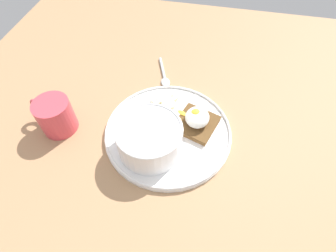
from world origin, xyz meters
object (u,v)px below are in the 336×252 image
banana_slice_back (157,111)px  spoon (164,76)px  banana_slice_front (168,105)px  banana_slice_right (171,115)px  coffee_mug (55,115)px  poached_egg (197,117)px  toast_slice (196,123)px  oatmeal_bowl (149,139)px  banana_slice_inner (157,101)px  banana_slice_left (172,97)px

banana_slice_back → spoon: banana_slice_back is taller
banana_slice_front → spoon: 12.18cm
banana_slice_right → coffee_mug: size_ratio=0.33×
poached_egg → banana_slice_back: bearing=-100.6°
coffee_mug → toast_slice: bearing=101.1°
banana_slice_right → oatmeal_bowl: bearing=-16.0°
banana_slice_back → banana_slice_inner: (-3.41, -0.81, -0.09)cm
banana_slice_right → banana_slice_front: bearing=-154.8°
toast_slice → banana_slice_left: size_ratio=2.54×
banana_slice_back → coffee_mug: coffee_mug is taller
toast_slice → banana_slice_back: banana_slice_back is taller
toast_slice → banana_slice_left: (-7.24, -7.23, -0.16)cm
poached_egg → spoon: bearing=-144.9°
toast_slice → banana_slice_inner: size_ratio=2.53×
toast_slice → banana_slice_front: 8.82cm
banana_slice_left → coffee_mug: 28.10cm
banana_slice_front → banana_slice_right: bearing=25.2°
oatmeal_bowl → toast_slice: size_ratio=1.26×
toast_slice → banana_slice_back: (-1.87, -9.88, -0.02)cm
banana_slice_left → banana_slice_inner: size_ratio=1.00×
banana_slice_left → spoon: (-8.69, -4.02, -1.20)cm
banana_slice_right → spoon: 15.37cm
toast_slice → spoon: 19.55cm
toast_slice → coffee_mug: coffee_mug is taller
banana_slice_right → coffee_mug: (7.66, -25.47, 2.75)cm
banana_slice_left → banana_slice_inner: same height
oatmeal_bowl → banana_slice_right: oatmeal_bowl is taller
banana_slice_inner → toast_slice: bearing=63.7°
banana_slice_left → coffee_mug: bearing=-61.2°
banana_slice_front → coffee_mug: coffee_mug is taller
oatmeal_bowl → banana_slice_back: (-10.15, -0.82, -2.77)cm
oatmeal_bowl → banana_slice_front: bearing=173.7°
banana_slice_right → banana_slice_inner: bearing=-131.1°
oatmeal_bowl → banana_slice_right: size_ratio=3.78×
banana_slice_inner → spoon: size_ratio=0.37×
toast_slice → banana_slice_right: (-1.43, -6.28, -0.28)cm
oatmeal_bowl → toast_slice: bearing=132.4°
banana_slice_inner → spoon: 10.74cm
banana_slice_back → banana_slice_right: banana_slice_back is taller
oatmeal_bowl → banana_slice_right: 10.55cm
spoon → oatmeal_bowl: bearing=5.2°
banana_slice_front → banana_slice_right: (2.94, 1.38, -0.25)cm
banana_slice_right → spoon: (-14.50, -4.98, -1.08)cm
banana_slice_left → coffee_mug: coffee_mug is taller
banana_slice_front → banana_slice_right: 3.26cm
toast_slice → poached_egg: poached_egg is taller
toast_slice → spoon: (-15.93, -11.26, -1.36)cm
oatmeal_bowl → coffee_mug: size_ratio=1.26×
poached_egg → banana_slice_back: (-1.83, -9.80, -2.35)cm
toast_slice → banana_slice_inner: 11.92cm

